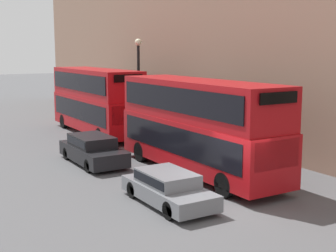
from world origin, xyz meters
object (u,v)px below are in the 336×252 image
bus_second_in_queue (96,98)px  car_hatchback (93,149)px  car_dark_sedan (168,187)px  bus_leading (198,123)px

bus_second_in_queue → car_hatchback: bearing=-113.7°
car_dark_sedan → car_hatchback: size_ratio=0.90×
bus_leading → car_dark_sedan: 4.85m
bus_leading → car_hatchback: (-3.40, 4.30, -1.62)m
bus_leading → bus_second_in_queue: size_ratio=1.01×
car_dark_sedan → car_hatchback: bearing=90.0°
bus_leading → car_dark_sedan: bearing=-138.5°
car_dark_sedan → car_hatchback: (-0.00, 7.31, 0.09)m
bus_leading → bus_second_in_queue: bus_second_in_queue is taller
bus_leading → car_hatchback: bus_leading is taller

